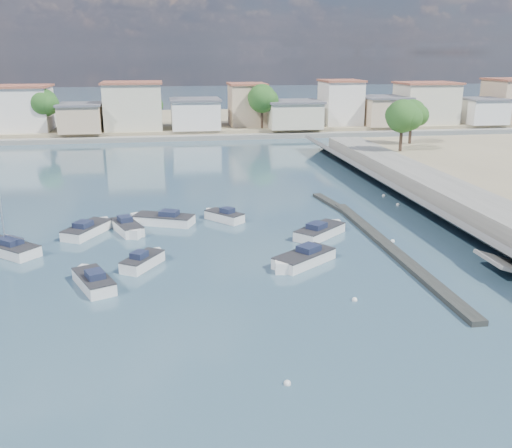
{
  "coord_description": "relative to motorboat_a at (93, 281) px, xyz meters",
  "views": [
    {
      "loc": [
        -9.98,
        -29.38,
        14.68
      ],
      "look_at": [
        -2.88,
        14.14,
        1.4
      ],
      "focal_mm": 40.0,
      "sensor_mm": 36.0,
      "label": 1
    }
  ],
  "objects": [
    {
      "name": "ground",
      "position": [
        14.95,
        33.52,
        -0.38
      ],
      "size": [
        400.0,
        400.0,
        0.0
      ],
      "primitive_type": "plane",
      "color": "#304C61",
      "rests_on": "ground"
    },
    {
      "name": "seawall_walkway",
      "position": [
        33.45,
        6.52,
        0.52
      ],
      "size": [
        5.0,
        90.0,
        1.8
      ],
      "primitive_type": "cube",
      "color": "slate",
      "rests_on": "ground"
    },
    {
      "name": "breakwater",
      "position": [
        21.86,
        6.21,
        -0.21
      ],
      "size": [
        2.0,
        31.02,
        0.35
      ],
      "color": "black",
      "rests_on": "ground"
    },
    {
      "name": "far_shore_land",
      "position": [
        14.95,
        85.52,
        0.32
      ],
      "size": [
        160.0,
        40.0,
        1.4
      ],
      "primitive_type": "cube",
      "color": "gray",
      "rests_on": "ground"
    },
    {
      "name": "far_shore_quay",
      "position": [
        14.95,
        64.52,
        0.02
      ],
      "size": [
        160.0,
        2.5,
        0.8
      ],
      "primitive_type": "cube",
      "color": "slate",
      "rests_on": "ground"
    },
    {
      "name": "far_town",
      "position": [
        25.66,
        70.44,
        4.56
      ],
      "size": [
        113.01,
        12.8,
        8.35
      ],
      "color": "beige",
      "rests_on": "far_shore_land"
    },
    {
      "name": "shore_trees",
      "position": [
        23.29,
        61.64,
        5.84
      ],
      "size": [
        74.56,
        38.32,
        7.92
      ],
      "color": "#38281E",
      "rests_on": "ground"
    },
    {
      "name": "motorboat_a",
      "position": [
        0.0,
        0.0,
        0.0
      ],
      "size": [
        3.24,
        4.78,
        1.48
      ],
      "color": "white",
      "rests_on": "ground"
    },
    {
      "name": "motorboat_b",
      "position": [
        3.23,
        3.2,
        -0.0
      ],
      "size": [
        3.21,
        3.87,
        1.48
      ],
      "color": "white",
      "rests_on": "ground"
    },
    {
      "name": "motorboat_c",
      "position": [
        4.45,
        13.69,
        0.0
      ],
      "size": [
        5.81,
        3.92,
        1.48
      ],
      "color": "white",
      "rests_on": "ground"
    },
    {
      "name": "motorboat_d",
      "position": [
        14.43,
        1.67,
        -0.0
      ],
      "size": [
        5.17,
        4.61,
        1.48
      ],
      "color": "white",
      "rests_on": "ground"
    },
    {
      "name": "motorboat_e",
      "position": [
        -1.56,
        11.72,
        -0.0
      ],
      "size": [
        3.98,
        5.17,
        1.48
      ],
      "color": "white",
      "rests_on": "ground"
    },
    {
      "name": "motorboat_f",
      "position": [
        10.02,
        13.88,
        -0.0
      ],
      "size": [
        3.55,
        3.8,
        1.48
      ],
      "color": "white",
      "rests_on": "ground"
    },
    {
      "name": "motorboat_g",
      "position": [
        1.66,
        11.53,
        0.0
      ],
      "size": [
        3.11,
        4.85,
        1.48
      ],
      "color": "white",
      "rests_on": "ground"
    },
    {
      "name": "motorboat_h",
      "position": [
        17.69,
        8.05,
        -0.0
      ],
      "size": [
        5.03,
        4.79,
        1.48
      ],
      "color": "white",
      "rests_on": "ground"
    },
    {
      "name": "sailboat",
      "position": [
        -7.47,
        7.96,
        0.04
      ],
      "size": [
        5.77,
        5.42,
        9.0
      ],
      "color": "white",
      "rests_on": "ground"
    },
    {
      "name": "mooring_buoys",
      "position": [
        19.39,
        6.39,
        -0.33
      ],
      "size": [
        18.19,
        33.95,
        0.34
      ],
      "color": "white",
      "rests_on": "ground"
    }
  ]
}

